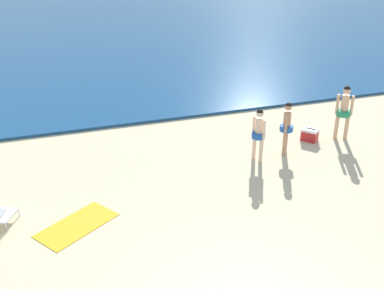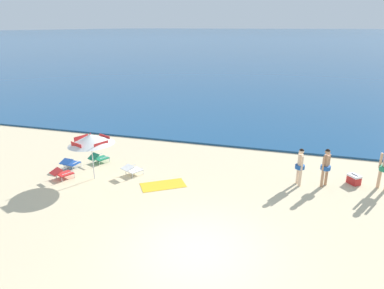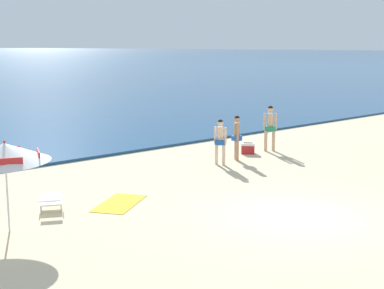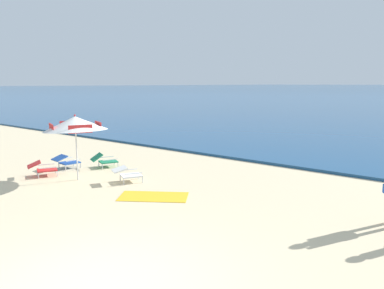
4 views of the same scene
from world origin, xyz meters
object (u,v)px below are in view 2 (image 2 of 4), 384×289
at_px(person_wading_in, 300,164).
at_px(cooler_box, 354,179).
at_px(lounge_chair_beside_umbrella, 99,158).
at_px(lounge_chair_facing_sea, 62,173).
at_px(person_standing_near_shore, 326,165).
at_px(lounge_chair_spare_folded, 70,163).
at_px(beach_towel, 163,185).
at_px(lounge_chair_under_umbrella, 132,169).
at_px(beach_umbrella_striped_main, 91,139).

height_order(person_wading_in, cooler_box, person_wading_in).
relative_size(lounge_chair_beside_umbrella, lounge_chair_facing_sea, 1.02).
bearing_deg(cooler_box, person_standing_near_shore, -155.32).
height_order(person_standing_near_shore, person_wading_in, person_standing_near_shore).
distance_m(lounge_chair_facing_sea, lounge_chair_spare_folded, 1.15).
bearing_deg(person_wading_in, beach_towel, -162.50).
xyz_separation_m(lounge_chair_beside_umbrella, person_standing_near_shore, (10.12, 0.45, 0.66)).
bearing_deg(lounge_chair_spare_folded, beach_towel, -5.35).
xyz_separation_m(lounge_chair_under_umbrella, lounge_chair_beside_umbrella, (-2.16, 0.85, -0.01)).
distance_m(beach_umbrella_striped_main, lounge_chair_spare_folded, 2.31).
distance_m(beach_umbrella_striped_main, lounge_chair_under_umbrella, 2.19).
xyz_separation_m(beach_umbrella_striped_main, lounge_chair_spare_folded, (-1.64, 0.66, -1.49)).
xyz_separation_m(beach_umbrella_striped_main, lounge_chair_under_umbrella, (1.41, 0.77, -1.48)).
relative_size(lounge_chair_spare_folded, person_wading_in, 0.58).
bearing_deg(lounge_chair_spare_folded, lounge_chair_facing_sea, -72.08).
bearing_deg(cooler_box, beach_towel, -162.30).
bearing_deg(lounge_chair_under_umbrella, beach_umbrella_striped_main, -151.41).
height_order(lounge_chair_facing_sea, lounge_chair_spare_folded, lounge_chair_facing_sea).
distance_m(lounge_chair_beside_umbrella, person_wading_in, 9.16).
distance_m(lounge_chair_under_umbrella, lounge_chair_facing_sea, 2.95).
relative_size(person_standing_near_shore, person_wading_in, 1.02).
bearing_deg(person_standing_near_shore, person_wading_in, -170.47).
distance_m(lounge_chair_under_umbrella, lounge_chair_beside_umbrella, 2.32).
relative_size(lounge_chair_spare_folded, beach_towel, 0.51).
xyz_separation_m(lounge_chair_facing_sea, beach_towel, (4.35, 0.65, -0.27)).
distance_m(beach_umbrella_striped_main, beach_towel, 3.54).
xyz_separation_m(lounge_chair_spare_folded, person_standing_near_shore, (11.01, 1.40, 0.65)).
relative_size(lounge_chair_under_umbrella, lounge_chair_spare_folded, 1.09).
distance_m(lounge_chair_beside_umbrella, beach_towel, 4.07).
bearing_deg(person_standing_near_shore, lounge_chair_facing_sea, -166.83).
distance_m(lounge_chair_under_umbrella, beach_towel, 1.76).
bearing_deg(cooler_box, lounge_chair_under_umbrella, -168.62).
height_order(beach_umbrella_striped_main, beach_towel, beach_umbrella_striped_main).
bearing_deg(lounge_chair_under_umbrella, beach_towel, -18.52).
distance_m(lounge_chair_beside_umbrella, cooler_box, 11.38).
height_order(lounge_chair_under_umbrella, person_standing_near_shore, person_standing_near_shore).
bearing_deg(beach_umbrella_striped_main, cooler_box, 13.88).
bearing_deg(beach_towel, person_standing_near_shore, 16.29).
height_order(cooler_box, beach_towel, cooler_box).
xyz_separation_m(lounge_chair_beside_umbrella, cooler_box, (11.33, 1.00, -0.07)).
height_order(beach_umbrella_striped_main, lounge_chair_under_umbrella, beach_umbrella_striped_main).
xyz_separation_m(person_wading_in, cooler_box, (2.20, 0.72, -0.71)).
distance_m(lounge_chair_beside_umbrella, person_standing_near_shore, 10.15).
distance_m(lounge_chair_facing_sea, person_standing_near_shore, 10.97).
distance_m(person_wading_in, beach_towel, 5.65).
relative_size(beach_umbrella_striped_main, lounge_chair_under_umbrella, 2.21).
bearing_deg(lounge_chair_under_umbrella, person_wading_in, 9.16).
relative_size(lounge_chair_under_umbrella, person_standing_near_shore, 0.62).
bearing_deg(person_wading_in, person_standing_near_shore, 9.53).
bearing_deg(lounge_chair_beside_umbrella, cooler_box, 5.05).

